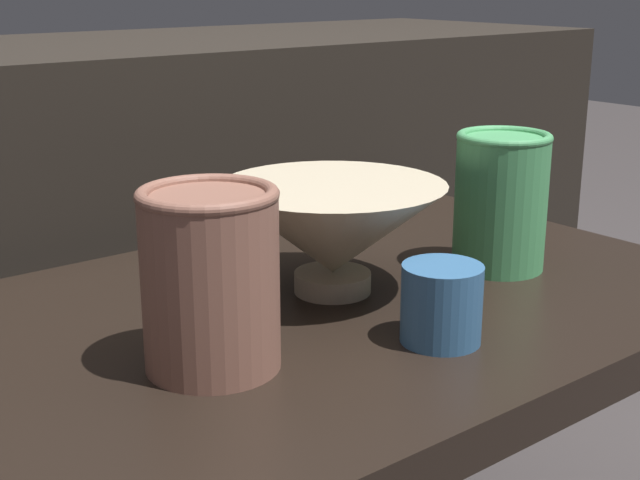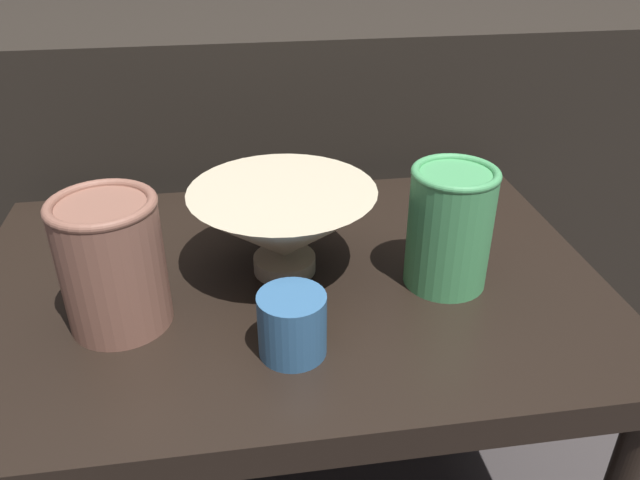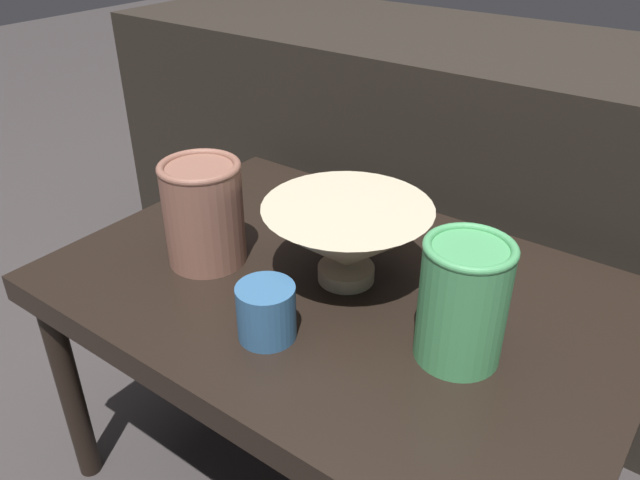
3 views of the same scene
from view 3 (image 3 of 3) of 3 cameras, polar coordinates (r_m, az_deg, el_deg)
name	(u,v)px [view 3 (image 3 of 3)]	position (r m, az deg, el deg)	size (l,w,h in m)	color
table	(339,307)	(0.89, 1.78, -6.18)	(0.79, 0.54, 0.41)	black
couch_backdrop	(495,197)	(1.36, 15.73, 3.81)	(1.73, 0.50, 0.63)	black
bowl	(349,239)	(0.84, 2.68, 0.09)	(0.23, 0.23, 0.11)	#C1B293
vase_textured_left	(204,211)	(0.89, -10.60, 2.59)	(0.11, 0.11, 0.15)	brown
vase_colorful_right	(463,300)	(0.72, 12.95, -5.37)	(0.10, 0.10, 0.15)	#47995B
cup	(266,312)	(0.75, -4.93, -6.56)	(0.07, 0.07, 0.07)	#33608E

